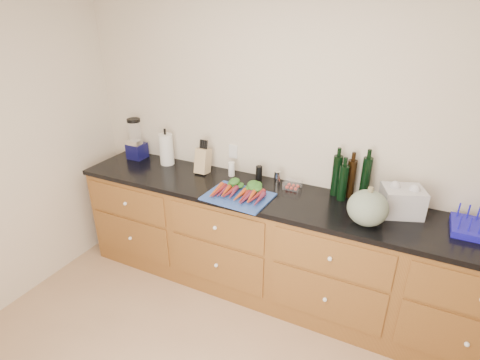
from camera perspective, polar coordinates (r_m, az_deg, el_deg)
The scene contains 15 objects.
wall_back at distance 3.07m, azimuth 9.30°, elevation 5.91°, with size 4.10×0.05×2.60m, color beige.
cabinets at distance 3.17m, azimuth 6.42°, elevation -10.52°, with size 3.60×0.64×0.90m.
countertop at distance 2.93m, azimuth 6.88°, elevation -2.97°, with size 3.64×0.62×0.04m, color black.
cutting_board at distance 2.90m, azimuth -0.27°, elevation -2.54°, with size 0.49×0.37×0.01m, color #294A9E.
carrots at distance 2.91m, azimuth 0.07°, elevation -1.67°, with size 0.41×0.30×0.06m.
squash at distance 2.64m, azimuth 18.88°, elevation -4.04°, with size 0.27×0.27×0.24m, color slate.
blender_appliance at distance 3.73m, azimuth -15.59°, elevation 5.73°, with size 0.15×0.15×0.39m.
paper_towel at distance 3.53m, azimuth -11.15°, elevation 4.61°, with size 0.13×0.13×0.29m, color white.
knife_block at distance 3.31m, azimuth -5.66°, elevation 2.94°, with size 0.11×0.11×0.22m, color tan.
grinder_salt at distance 3.24m, azimuth -1.30°, elevation 1.67°, with size 0.05×0.05×0.13m, color white.
grinder_pepper at distance 3.14m, azimuth 2.91°, elevation 0.94°, with size 0.05×0.05×0.14m, color black.
canister_chrome at distance 3.09m, azimuth 5.70°, elevation 0.27°, with size 0.05×0.05×0.12m, color silver.
tomato_box at distance 3.05m, azimuth 7.99°, elevation -0.77°, with size 0.14×0.11×0.06m, color white.
bottles at distance 2.95m, azimuth 16.30°, elevation 0.15°, with size 0.29×0.15×0.34m.
grocery_bag at distance 2.87m, azimuth 23.45°, elevation -2.98°, with size 0.27×0.22×0.20m, color silver, non-canonical shape.
Camera 1 is at (0.81, -1.16, 2.28)m, focal length 28.00 mm.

